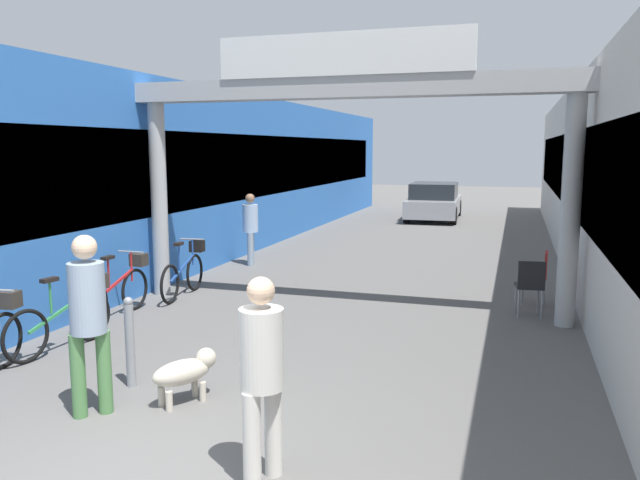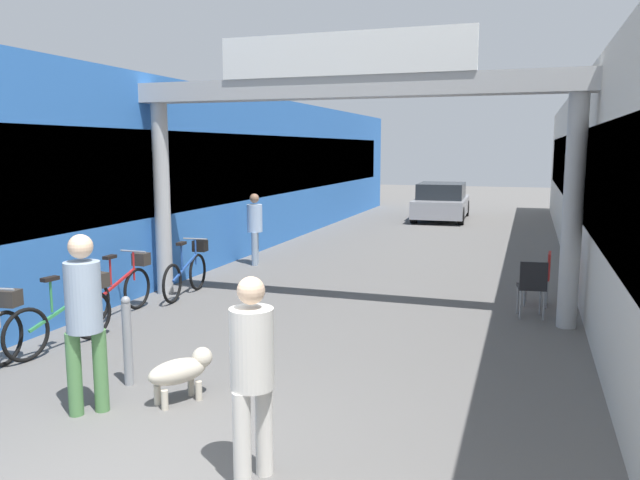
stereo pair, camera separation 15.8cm
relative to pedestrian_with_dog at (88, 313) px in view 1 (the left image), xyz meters
name	(u,v)px [view 1 (the left image)]	position (x,y,z in m)	size (l,w,h in m)	color
storefront_left	(205,173)	(-3.84, 9.66, 0.91)	(3.00, 26.00, 3.86)	blue
arcade_sign_gateway	(344,118)	(1.25, 4.64, 2.02)	(7.40, 0.47, 4.30)	#B2B2B2
pedestrian_with_dog	(88,313)	(0.00, 0.00, 0.00)	(0.48, 0.48, 1.77)	#4C7F47
pedestrian_companion	(262,367)	(2.05, -0.63, -0.10)	(0.44, 0.44, 1.63)	silver
pedestrian_carrying_crate	(250,225)	(-1.73, 7.73, -0.12)	(0.43, 0.43, 1.58)	#8C9EB2
dog_on_leash	(187,371)	(0.72, 0.55, -0.69)	(0.58, 0.73, 0.52)	beige
bicycle_green_second	(67,316)	(-1.61, 1.61, -0.58)	(0.46, 1.68, 0.98)	black
bicycle_red_third	(119,288)	(-1.93, 3.17, -0.58)	(0.46, 1.69, 0.98)	black
bicycle_blue_farthest	(185,271)	(-1.64, 4.69, -0.58)	(0.46, 1.69, 0.98)	black
bollard_post_metal	(130,341)	(-0.08, 0.75, -0.51)	(0.10, 0.10, 1.00)	gray
cafe_chair_black_nearer	(530,283)	(4.11, 5.00, -0.48)	(0.45, 0.45, 0.89)	gray
cafe_chair_red_farther	(539,272)	(4.27, 5.89, -0.48)	(0.42, 0.42, 0.89)	gray
parked_car_silver	(434,202)	(1.01, 17.94, -0.38)	(1.92, 4.06, 1.33)	#99999E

